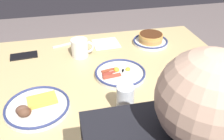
# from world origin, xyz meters

# --- Properties ---
(dining_table) EXTENTS (1.21, 0.92, 0.76)m
(dining_table) POSITION_xyz_m (0.00, 0.00, 0.66)
(dining_table) COLOR tan
(dining_table) RESTS_ON ground_plane
(plate_near_main) EXTENTS (0.21, 0.21, 0.06)m
(plate_near_main) POSITION_xyz_m (-0.28, -0.25, 0.78)
(plate_near_main) COLOR white
(plate_near_main) RESTS_ON dining_table
(plate_center_pancakes) EXTENTS (0.25, 0.25, 0.04)m
(plate_center_pancakes) POSITION_xyz_m (-0.02, 0.04, 0.77)
(plate_center_pancakes) COLOR silver
(plate_center_pancakes) RESTS_ON dining_table
(plate_far_companion) EXTENTS (0.26, 0.26, 0.05)m
(plate_far_companion) POSITION_xyz_m (0.37, 0.21, 0.77)
(plate_far_companion) COLOR silver
(plate_far_companion) RESTS_ON dining_table
(plate_far_side) EXTENTS (0.28, 0.28, 0.11)m
(plate_far_side) POSITION_xyz_m (-0.30, 0.26, 0.78)
(plate_far_side) COLOR silver
(plate_far_side) RESTS_ON dining_table
(coffee_mug) EXTENTS (0.12, 0.09, 0.10)m
(coffee_mug) POSITION_xyz_m (0.15, -0.19, 0.81)
(coffee_mug) COLOR white
(coffee_mug) RESTS_ON dining_table
(drinking_glass) EXTENTS (0.07, 0.07, 0.12)m
(drinking_glass) POSITION_xyz_m (0.03, 0.30, 0.81)
(drinking_glass) COLOR silver
(drinking_glass) RESTS_ON dining_table
(cell_phone) EXTENTS (0.15, 0.08, 0.01)m
(cell_phone) POSITION_xyz_m (0.45, -0.25, 0.76)
(cell_phone) COLOR black
(cell_phone) RESTS_ON dining_table
(paper_napkin) EXTENTS (0.16, 0.15, 0.00)m
(paper_napkin) POSITION_xyz_m (-0.02, -0.30, 0.76)
(paper_napkin) COLOR white
(paper_napkin) RESTS_ON dining_table
(fork_near) EXTENTS (0.18, 0.03, 0.01)m
(fork_near) POSITION_xyz_m (-0.51, -0.06, 0.76)
(fork_near) COLOR silver
(fork_near) RESTS_ON dining_table
(butter_knife) EXTENTS (0.21, 0.08, 0.01)m
(butter_knife) POSITION_xyz_m (0.19, -0.35, 0.76)
(butter_knife) COLOR silver
(butter_knife) RESTS_ON dining_table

